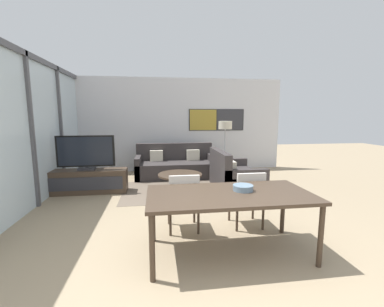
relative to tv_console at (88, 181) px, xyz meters
name	(u,v)px	position (x,y,z in m)	size (l,w,h in m)	color
ground_plane	(223,299)	(2.09, -3.64, -0.26)	(24.00, 24.00, 0.00)	#9E896B
wall_back	(176,125)	(2.13, 2.13, 1.15)	(6.66, 0.09, 2.80)	silver
window_wall_left	(30,124)	(-0.73, -0.76, 1.28)	(0.07, 5.77, 2.80)	silver
area_rug	(180,190)	(2.03, -0.12, -0.25)	(2.55, 1.79, 0.01)	#706051
tv_console	(88,181)	(0.00, 0.00, 0.00)	(1.69, 0.45, 0.51)	#423326
television	(86,153)	(0.00, 0.00, 0.63)	(1.21, 0.20, 0.75)	#2D2D33
sofa_main	(175,166)	(2.03, 1.29, 0.03)	(2.17, 0.95, 0.90)	#383333
sofa_side	(232,177)	(3.23, -0.18, 0.03)	(0.95, 1.45, 0.90)	#383333
coffee_table	(180,178)	(2.03, -0.12, 0.03)	(0.99, 0.99, 0.38)	#423326
dining_table	(230,198)	(2.37, -2.85, 0.44)	(1.97, 0.98, 0.77)	#423326
dining_chair_left	(183,198)	(1.88, -2.17, 0.25)	(0.46, 0.46, 0.87)	beige
dining_chair_centre	(248,195)	(2.86, -2.17, 0.25)	(0.46, 0.46, 0.87)	beige
fruit_bowl	(243,187)	(2.56, -2.78, 0.55)	(0.25, 0.25, 0.07)	slate
floor_lamp	(225,129)	(3.41, 1.17, 1.06)	(0.37, 0.37, 1.53)	#2D2D33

